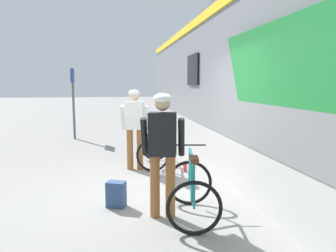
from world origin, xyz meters
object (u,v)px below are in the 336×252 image
at_px(train_car, 279,80).
at_px(platform_sign_post, 73,91).
at_px(water_bottle_near_the_bikes, 185,167).
at_px(bicycle_near_teal, 192,191).
at_px(bicycle_far_white, 154,149).
at_px(cyclist_near_in_dark, 163,144).
at_px(cyclist_far_in_white, 135,122).
at_px(backpack_on_platform, 116,194).

height_order(train_car, platform_sign_post, train_car).
bearing_deg(water_bottle_near_the_bikes, bicycle_near_teal, -100.39).
relative_size(bicycle_near_teal, bicycle_far_white, 1.00).
distance_m(train_car, cyclist_near_in_dark, 3.82).
bearing_deg(train_car, bicycle_far_white, 167.98).
bearing_deg(train_car, cyclist_far_in_white, 173.85).
distance_m(cyclist_far_in_white, bicycle_far_white, 0.83).
height_order(bicycle_far_white, platform_sign_post, platform_sign_post).
xyz_separation_m(cyclist_far_in_white, water_bottle_near_the_bikes, (1.05, -0.39, -0.94)).
relative_size(cyclist_far_in_white, bicycle_far_white, 1.50).
distance_m(train_car, platform_sign_post, 6.77).
distance_m(cyclist_far_in_white, backpack_on_platform, 2.34).
xyz_separation_m(bicycle_near_teal, platform_sign_post, (-2.42, 6.99, 1.22)).
relative_size(cyclist_near_in_dark, backpack_on_platform, 4.40).
xyz_separation_m(cyclist_near_in_dark, platform_sign_post, (-2.04, 6.86, 0.57)).
bearing_deg(bicycle_far_white, water_bottle_near_the_bikes, -46.25).
distance_m(cyclist_near_in_dark, backpack_on_platform, 1.18).
bearing_deg(platform_sign_post, train_car, -42.72).
distance_m(cyclist_near_in_dark, water_bottle_near_the_bikes, 2.55).
distance_m(train_car, water_bottle_near_the_bikes, 2.81).
distance_m(train_car, bicycle_near_teal, 3.83).
bearing_deg(platform_sign_post, cyclist_far_in_white, -66.94).
height_order(train_car, backpack_on_platform, train_car).
xyz_separation_m(train_car, platform_sign_post, (-4.96, 4.58, -0.34)).
height_order(cyclist_near_in_dark, backpack_on_platform, cyclist_near_in_dark).
bearing_deg(bicycle_near_teal, cyclist_near_in_dark, 161.97).
height_order(cyclist_near_in_dark, cyclist_far_in_white, same).
bearing_deg(bicycle_near_teal, backpack_on_platform, 149.75).
height_order(bicycle_near_teal, water_bottle_near_the_bikes, bicycle_near_teal).
relative_size(train_car, backpack_on_platform, 46.79).
xyz_separation_m(cyclist_far_in_white, backpack_on_platform, (-0.43, -2.14, -0.85)).
relative_size(train_car, cyclist_near_in_dark, 10.62).
xyz_separation_m(cyclist_far_in_white, bicycle_far_white, (0.45, 0.24, -0.65)).
bearing_deg(bicycle_near_teal, platform_sign_post, 109.13).
xyz_separation_m(train_car, backpack_on_platform, (-3.58, -1.80, -1.77)).
relative_size(train_car, bicycle_near_teal, 15.93).
height_order(cyclist_far_in_white, backpack_on_platform, cyclist_far_in_white).
xyz_separation_m(water_bottle_near_the_bikes, platform_sign_post, (-2.86, 4.64, 1.51)).
xyz_separation_m(cyclist_near_in_dark, cyclist_far_in_white, (-0.23, 2.62, 0.00)).
xyz_separation_m(cyclist_near_in_dark, water_bottle_near_the_bikes, (0.82, 2.23, -0.94)).
bearing_deg(water_bottle_near_the_bikes, platform_sign_post, 121.65).
relative_size(cyclist_near_in_dark, water_bottle_near_the_bikes, 7.59).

